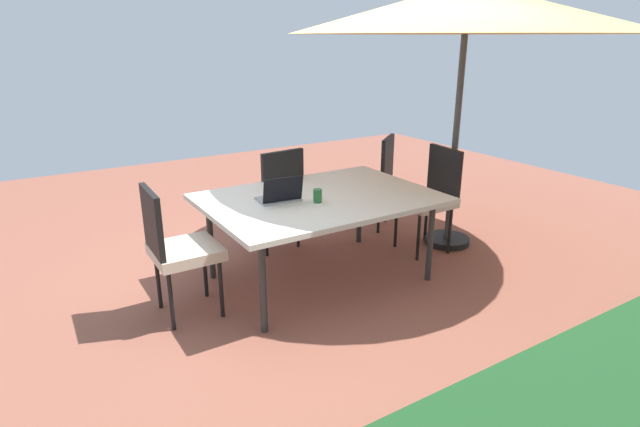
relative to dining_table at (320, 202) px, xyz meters
name	(u,v)px	position (x,y,z in m)	size (l,w,h in m)	color
ground_plane	(320,279)	(0.00, 0.00, -0.70)	(10.00, 10.00, 0.02)	#935442
dining_table	(320,202)	(0.00, 0.00, 0.00)	(1.83, 1.29, 0.73)	silver
patio_umbrella	(467,9)	(-1.49, -0.01, 1.48)	(3.10, 3.10, 2.38)	#4C4C4C
chair_east	(177,245)	(1.17, -0.04, -0.13)	(0.47, 0.46, 0.98)	beige
chair_south	(275,193)	(0.00, -0.80, -0.13)	(0.47, 0.48, 0.98)	beige
chair_southwest	(373,177)	(-1.15, -0.79, -0.13)	(0.58, 0.58, 0.98)	beige
chair_west	(430,194)	(-1.22, 0.00, -0.13)	(0.48, 0.47, 0.98)	beige
laptop	(280,196)	(0.33, -0.05, 0.09)	(0.34, 0.27, 0.21)	gray
cup	(318,196)	(0.10, 0.12, 0.10)	(0.07, 0.07, 0.11)	#286B33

